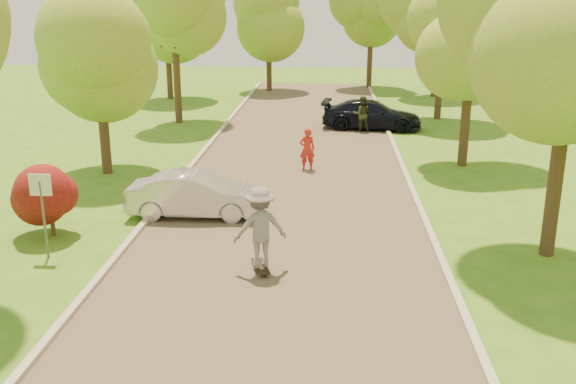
% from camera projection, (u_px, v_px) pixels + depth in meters
% --- Properties ---
extents(ground, '(100.00, 100.00, 0.00)m').
position_uv_depth(ground, '(260.00, 348.00, 12.00)').
color(ground, '#3A751B').
rests_on(ground, ground).
extents(road, '(8.00, 60.00, 0.01)m').
position_uv_depth(road, '(288.00, 211.00, 19.63)').
color(road, '#4C4438').
rests_on(road, ground).
extents(curb_left, '(0.18, 60.00, 0.12)m').
position_uv_depth(curb_left, '(158.00, 207.00, 19.86)').
color(curb_left, '#B2AD9E').
rests_on(curb_left, ground).
extents(curb_right, '(0.18, 60.00, 0.12)m').
position_uv_depth(curb_right, '(421.00, 212.00, 19.36)').
color(curb_right, '#B2AD9E').
rests_on(curb_right, ground).
extents(street_sign, '(0.55, 0.06, 2.17)m').
position_uv_depth(street_sign, '(42.00, 198.00, 15.72)').
color(street_sign, '#59595E').
rests_on(street_sign, ground).
extents(red_shrub, '(1.70, 1.70, 1.95)m').
position_uv_depth(red_shrub, '(50.00, 197.00, 17.32)').
color(red_shrub, '#382619').
rests_on(red_shrub, ground).
extents(tree_l_midb, '(4.30, 4.20, 6.62)m').
position_uv_depth(tree_l_midb, '(102.00, 47.00, 22.53)').
color(tree_l_midb, '#382619').
rests_on(tree_l_midb, ground).
extents(tree_l_far, '(4.92, 4.80, 7.79)m').
position_uv_depth(tree_l_far, '(178.00, 14.00, 31.79)').
color(tree_l_far, '#382619').
rests_on(tree_l_far, ground).
extents(tree_r_midb, '(4.51, 4.40, 7.01)m').
position_uv_depth(tree_r_midb, '(478.00, 37.00, 23.52)').
color(tree_r_midb, '#382619').
rests_on(tree_r_midb, ground).
extents(tree_r_far, '(5.33, 5.20, 8.34)m').
position_uv_depth(tree_r_far, '(449.00, 6.00, 32.74)').
color(tree_r_far, '#382619').
rests_on(tree_r_far, ground).
extents(tree_bg_a, '(5.12, 5.00, 7.72)m').
position_uv_depth(tree_bg_a, '(170.00, 13.00, 39.62)').
color(tree_bg_a, '#382619').
rests_on(tree_bg_a, ground).
extents(tree_bg_b, '(5.12, 5.00, 7.95)m').
position_uv_depth(tree_bg_b, '(443.00, 9.00, 40.40)').
color(tree_bg_b, '#382619').
rests_on(tree_bg_b, ground).
extents(tree_bg_c, '(4.92, 4.80, 7.33)m').
position_uv_depth(tree_bg_c, '(272.00, 16.00, 43.15)').
color(tree_bg_c, '#382619').
rests_on(tree_bg_c, ground).
extents(tree_bg_d, '(5.12, 5.00, 7.72)m').
position_uv_depth(tree_bg_d, '(375.00, 11.00, 44.53)').
color(tree_bg_d, '#382619').
rests_on(tree_bg_d, ground).
extents(silver_sedan, '(4.02, 1.42, 1.32)m').
position_uv_depth(silver_sedan, '(196.00, 195.00, 19.02)').
color(silver_sedan, '#BCBCC1').
rests_on(silver_sedan, ground).
extents(dark_sedan, '(5.09, 2.60, 1.41)m').
position_uv_depth(dark_sedan, '(372.00, 115.00, 31.61)').
color(dark_sedan, black).
rests_on(dark_sedan, ground).
extents(longboard, '(0.58, 1.05, 0.12)m').
position_uv_depth(longboard, '(261.00, 267.00, 15.33)').
color(longboard, black).
rests_on(longboard, ground).
extents(skateboarder, '(1.44, 1.09, 1.97)m').
position_uv_depth(skateboarder, '(260.00, 227.00, 15.04)').
color(skateboarder, slate).
rests_on(skateboarder, longboard).
extents(person_striped, '(0.64, 0.47, 1.61)m').
position_uv_depth(person_striped, '(307.00, 149.00, 24.07)').
color(person_striped, red).
rests_on(person_striped, ground).
extents(person_olive, '(0.89, 0.73, 1.73)m').
position_uv_depth(person_olive, '(362.00, 114.00, 30.90)').
color(person_olive, '#2A301D').
rests_on(person_olive, ground).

